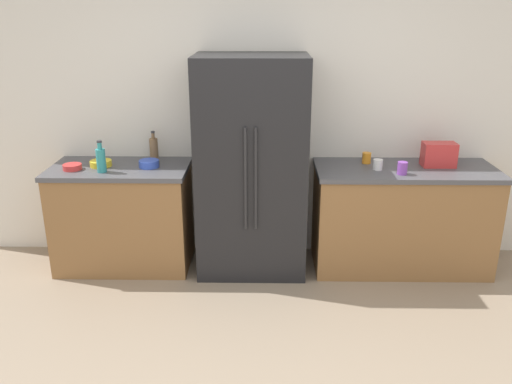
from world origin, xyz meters
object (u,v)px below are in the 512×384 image
bottle_b (154,149)px  bowl_c (101,163)px  bowl_b (72,167)px  bottle_a (101,159)px  cup_c (378,165)px  toaster (439,155)px  cup_a (367,158)px  bowl_a (149,164)px  cup_b (402,168)px  refrigerator (252,167)px

bottle_b → bowl_c: 0.46m
bowl_b → bowl_c: 0.23m
bottle_a → bowl_c: bearing=109.4°
cup_c → toaster: bearing=11.6°
bottle_a → bottle_b: (0.36, 0.34, -0.00)m
bottle_b → cup_a: size_ratio=2.82×
bottle_a → bowl_a: size_ratio=1.57×
cup_b → bowl_b: (-2.71, 0.08, -0.03)m
toaster → bowl_b: (-3.07, -0.15, -0.08)m
bottle_a → bowl_b: 0.29m
toaster → bowl_b: toaster is taller
bottle_a → cup_a: bottle_a is taller
bowl_a → refrigerator: bearing=-1.0°
bottle_b → cup_c: 1.93m
cup_b → bowl_a: (-2.09, 0.17, -0.02)m
toaster → bottle_b: bearing=177.0°
cup_a → bottle_a: bearing=-172.5°
refrigerator → bottle_b: (-0.86, 0.21, 0.10)m
bowl_b → bowl_c: bowl_c is taller
refrigerator → bottle_b: bearing=166.3°
refrigerator → cup_b: (1.22, -0.15, 0.04)m
cup_b → cup_c: 0.21m
refrigerator → cup_a: refrigerator is taller
cup_a → bowl_a: bearing=-175.5°
cup_b → cup_c: (-0.17, 0.12, -0.01)m
toaster → cup_b: (-0.36, -0.23, -0.05)m
refrigerator → bottle_a: size_ratio=6.94×
bottle_a → cup_b: bottle_a is taller
bowl_c → bowl_b: bearing=-154.0°
toaster → cup_a: bearing=172.3°
bowl_b → bowl_c: size_ratio=0.85×
toaster → cup_b: toaster is taller
refrigerator → bowl_b: (-1.49, -0.07, 0.02)m
bottle_a → bowl_c: 0.19m
cup_a → bottle_b: bearing=178.5°
bowl_b → cup_c: bearing=0.9°
cup_a → bowl_c: cup_a is taller
bottle_a → bottle_b: same height
bottle_b → cup_a: (1.85, -0.05, -0.06)m
bowl_a → bottle_b: bearing=88.0°
bowl_a → bottle_a: bearing=-157.9°
toaster → bowl_a: 2.45m
bottle_b → bowl_c: (-0.42, -0.18, -0.08)m
cup_b → bowl_b: 2.71m
bowl_a → bowl_c: 0.42m
cup_b → bottle_a: bearing=179.5°
cup_b → refrigerator: bearing=172.9°
cup_b → cup_a: bearing=126.3°
toaster → bowl_c: 2.86m
cup_b → bowl_c: bearing=175.8°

